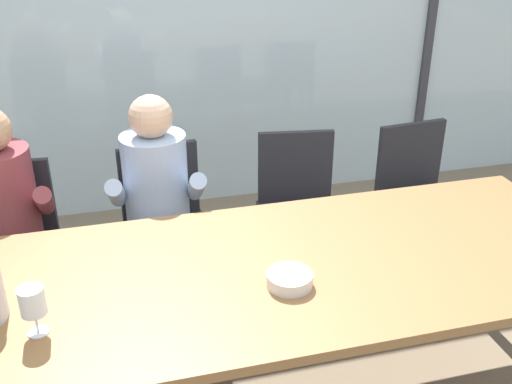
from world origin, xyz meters
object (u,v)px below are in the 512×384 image
Objects in this scene: wine_glass_by_left_taster at (33,303)px; chair_left_of_center at (166,217)px; person_pale_blue_shirt at (158,202)px; chair_center at (298,201)px; chair_near_curtain at (11,238)px; tasting_bowl at (289,279)px; dining_table at (279,279)px; person_maroon_top at (4,219)px; chair_right_of_center at (417,190)px.

chair_left_of_center is at bearing 64.24° from wine_glass_by_left_taster.
person_pale_blue_shirt is 1.09m from wine_glass_by_left_taster.
wine_glass_by_left_taster is (-0.49, -0.96, 0.18)m from person_pale_blue_shirt.
chair_center is (0.73, 0.00, 0.00)m from chair_left_of_center.
chair_near_curtain is 1.17m from wine_glass_by_left_taster.
chair_near_curtain is 0.77m from chair_left_of_center.
person_pale_blue_shirt is at bearing 112.73° from tasting_bowl.
chair_left_of_center reaches higher than dining_table.
person_maroon_top reaches higher than tasting_bowl.
chair_center is 1.72m from wine_glass_by_left_taster.
wine_glass_by_left_taster reaches higher than chair_left_of_center.
tasting_bowl is at bearing -77.95° from chair_left_of_center.
person_maroon_top is 0.71m from person_pale_blue_shirt.
wine_glass_by_left_taster is (-0.54, -1.11, 0.35)m from chair_left_of_center.
chair_center is 5.26× the size of tasting_bowl.
dining_table is at bearing 88.63° from tasting_bowl.
chair_center is 0.74× the size of person_maroon_top.
chair_near_curtain is 0.74× the size of person_pale_blue_shirt.
chair_center is at bearing 14.93° from person_pale_blue_shirt.
person_pale_blue_shirt reaches higher than tasting_bowl.
chair_left_of_center reaches higher than tasting_bowl.
chair_near_curtain is 1.00× the size of chair_left_of_center.
chair_left_of_center is 0.74× the size of person_pale_blue_shirt.
chair_right_of_center is 0.74× the size of person_pale_blue_shirt.
person_maroon_top is at bearing -165.69° from chair_center.
chair_right_of_center is 1.51m from person_pale_blue_shirt.
chair_near_curtain is at bearing 175.75° from chair_left_of_center.
chair_center is at bearing 69.68° from tasting_bowl.
chair_right_of_center is (0.71, -0.04, 0.00)m from chair_center.
chair_near_curtain is at bearing 101.96° from wine_glass_by_left_taster.
chair_center is 1.00× the size of chair_right_of_center.
chair_left_of_center is 0.79m from person_maroon_top.
chair_right_of_center is (1.45, -0.03, 0.00)m from chair_left_of_center.
wine_glass_by_left_taster is at bearing -176.98° from tasting_bowl.
dining_table is 1.00m from chair_left_of_center.
person_maroon_top reaches higher than chair_left_of_center.
person_pale_blue_shirt is at bearing -4.75° from person_maroon_top.
dining_table is 3.00× the size of chair_center.
chair_center is 0.71m from chair_right_of_center.
person_pale_blue_shirt is at bearing 178.62° from chair_right_of_center.
chair_right_of_center is at bearing -1.79° from person_maroon_top.
tasting_bowl is (-1.11, -1.03, 0.26)m from chair_right_of_center.
wine_glass_by_left_taster is (0.22, -0.96, 0.18)m from person_maroon_top.
chair_center reaches higher than dining_table.
chair_left_of_center is 1.28m from wine_glass_by_left_taster.
wine_glass_by_left_taster is at bearing -113.00° from person_pale_blue_shirt.
person_maroon_top is (-2.20, -0.11, 0.17)m from chair_right_of_center.
chair_near_curtain is at bearing 173.86° from chair_right_of_center.
chair_right_of_center is 0.74× the size of person_maroon_top.
tasting_bowl is (1.10, -1.05, 0.26)m from chair_near_curtain.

